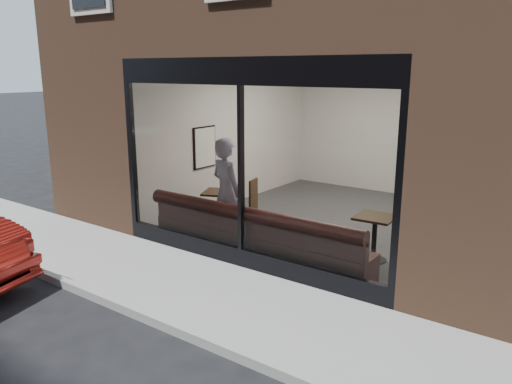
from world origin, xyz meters
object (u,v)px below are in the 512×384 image
Objects in this scene: banquette at (257,246)px; cafe_table_left at (219,192)px; person at (227,193)px; cafe_chair_left at (245,213)px; cafe_table_right at (375,217)px.

cafe_table_left is (-1.47, 0.83, 0.52)m from banquette.
cafe_chair_left is at bearing -52.25° from person.
banquette reaches higher than cafe_chair_left.
cafe_table_left is at bearing -176.43° from cafe_table_right.
cafe_table_right is at bearing 32.76° from banquette.
cafe_table_right is (3.07, 0.19, 0.00)m from cafe_table_left.
banquette is at bearing -147.24° from cafe_table_right.
cafe_table_right is 2.91m from cafe_chair_left.
cafe_table_right is at bearing -146.23° from person.
cafe_table_right is at bearing 3.57° from cafe_table_left.
cafe_table_right reaches higher than cafe_chair_left.
cafe_table_left is at bearing 150.55° from banquette.
cafe_chair_left is (-1.26, 1.34, 0.01)m from banquette.
cafe_table_left is 3.07m from cafe_table_right.
banquette is 10.75× the size of cafe_chair_left.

